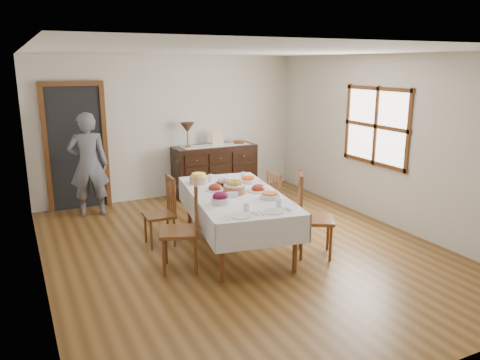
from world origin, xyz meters
name	(u,v)px	position (x,y,z in m)	size (l,w,h in m)	color
ground	(243,249)	(0.00, 0.00, 0.00)	(6.00, 6.00, 0.00)	brown
room_shell	(220,126)	(-0.15, 0.42, 1.64)	(5.02, 6.02, 2.65)	white
dining_table	(236,200)	(-0.06, 0.10, 0.68)	(1.49, 2.41, 0.78)	silver
chair_left_near	(184,226)	(-0.92, -0.26, 0.56)	(0.59, 0.59, 1.11)	brown
chair_left_far	(162,211)	(-0.91, 0.67, 0.48)	(0.41, 0.41, 0.96)	brown
chair_right_near	(311,215)	(0.71, -0.55, 0.55)	(0.63, 0.63, 1.10)	brown
chair_right_far	(280,201)	(0.84, 0.44, 0.45)	(0.39, 0.39, 0.89)	brown
sideboard	(215,170)	(0.75, 2.72, 0.48)	(1.58, 0.57, 0.95)	black
person	(88,161)	(-1.59, 2.45, 0.92)	(0.57, 0.37, 1.83)	slate
bread_basket	(234,188)	(-0.09, 0.09, 0.86)	(0.29, 0.29, 0.18)	brown
egg_basket	(224,183)	(-0.05, 0.51, 0.82)	(0.23, 0.23, 0.11)	black
ham_platter_a	(215,188)	(-0.25, 0.36, 0.81)	(0.27, 0.27, 0.11)	silver
ham_platter_b	(258,189)	(0.26, 0.07, 0.80)	(0.33, 0.33, 0.11)	silver
beet_bowl	(220,198)	(-0.44, -0.24, 0.84)	(0.23, 0.23, 0.15)	silver
carrot_bowl	(248,180)	(0.34, 0.52, 0.82)	(0.20, 0.20, 0.09)	silver
pineapple_bowl	(199,179)	(-0.31, 0.81, 0.84)	(0.26, 0.26, 0.15)	tan
casserole_dish	(270,196)	(0.23, -0.31, 0.81)	(0.27, 0.27, 0.08)	silver
butter_dish	(232,195)	(-0.19, -0.06, 0.81)	(0.15, 0.11, 0.07)	silver
setting_left	(242,213)	(-0.39, -0.75, 0.80)	(0.44, 0.31, 0.10)	silver
setting_right	(275,208)	(0.03, -0.77, 0.80)	(0.44, 0.31, 0.10)	silver
glass_far_a	(211,178)	(-0.11, 0.85, 0.83)	(0.07, 0.07, 0.10)	silver
glass_far_b	(243,176)	(0.38, 0.75, 0.83)	(0.06, 0.06, 0.11)	silver
runner	(216,145)	(0.77, 2.71, 0.95)	(1.30, 0.35, 0.01)	white
table_lamp	(187,128)	(0.23, 2.74, 1.30)	(0.26, 0.26, 0.46)	brown
picture_frame	(218,138)	(0.81, 2.70, 1.09)	(0.22, 0.08, 0.28)	beige
deco_bowl	(239,142)	(1.26, 2.70, 0.98)	(0.20, 0.20, 0.06)	brown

